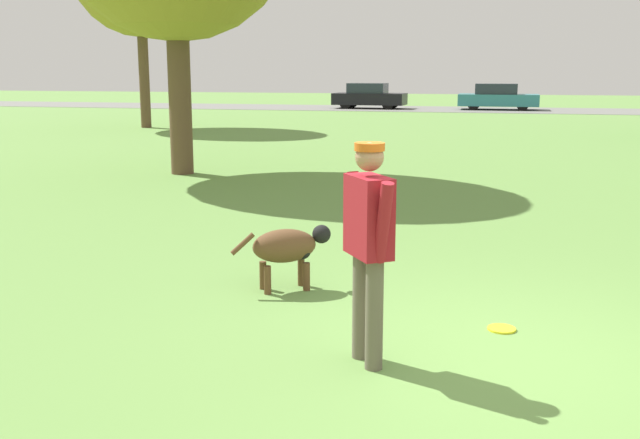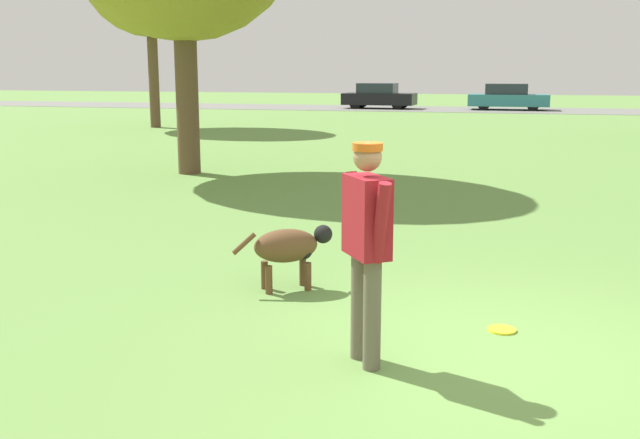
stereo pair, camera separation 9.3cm
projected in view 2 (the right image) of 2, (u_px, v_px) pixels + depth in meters
The scene contains 7 objects.
ground_plane at pixel (487, 361), 5.62m from camera, with size 120.00×120.00×0.00m, color #608C42.
far_road_strip at pixel (515, 110), 39.20m from camera, with size 120.00×6.00×0.01m.
person at pixel (367, 236), 5.38m from camera, with size 0.47×0.62×1.64m.
dog at pixel (290, 247), 7.35m from camera, with size 0.92×0.64×0.63m.
frisbee at pixel (502, 330), 6.25m from camera, with size 0.24×0.24×0.02m.
parked_car_black at pixel (379, 96), 40.67m from camera, with size 3.95×1.93×1.37m.
parked_car_teal at pixel (508, 97), 39.34m from camera, with size 4.14×1.85×1.37m.
Camera 2 is at (0.13, -5.44, 2.15)m, focal length 42.00 mm.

